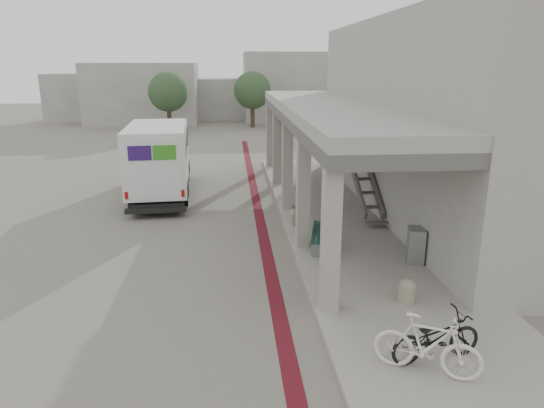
{
  "coord_description": "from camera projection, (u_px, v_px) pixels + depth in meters",
  "views": [
    {
      "loc": [
        0.01,
        -13.1,
        5.38
      ],
      "look_at": [
        1.13,
        -0.08,
        1.6
      ],
      "focal_mm": 32.0,
      "sensor_mm": 36.0,
      "label": 1
    }
  ],
  "objects": [
    {
      "name": "ground",
      "position": [
        233.0,
        257.0,
        14.03
      ],
      "size": [
        120.0,
        120.0,
        0.0
      ],
      "primitive_type": "plane",
      "color": "#6B665C",
      "rests_on": "ground"
    },
    {
      "name": "bike_lane_stripe",
      "position": [
        263.0,
        233.0,
        16.03
      ],
      "size": [
        0.35,
        40.0,
        0.01
      ],
      "primitive_type": "cube",
      "color": "#541019",
      "rests_on": "ground"
    },
    {
      "name": "sidewalk",
      "position": [
        368.0,
        251.0,
        14.35
      ],
      "size": [
        4.4,
        28.0,
        0.12
      ],
      "primitive_type": "cube",
      "color": "gray",
      "rests_on": "ground"
    },
    {
      "name": "transit_building",
      "position": [
        414.0,
        120.0,
        17.96
      ],
      "size": [
        7.6,
        17.0,
        7.0
      ],
      "color": "gray",
      "rests_on": "ground"
    },
    {
      "name": "distant_backdrop",
      "position": [
        200.0,
        93.0,
        47.4
      ],
      "size": [
        28.0,
        10.0,
        6.5
      ],
      "color": "gray",
      "rests_on": "ground"
    },
    {
      "name": "tree_left",
      "position": [
        168.0,
        92.0,
        39.54
      ],
      "size": [
        3.2,
        3.2,
        4.8
      ],
      "color": "#38281C",
      "rests_on": "ground"
    },
    {
      "name": "tree_mid",
      "position": [
        252.0,
        91.0,
        42.03
      ],
      "size": [
        3.2,
        3.2,
        4.8
      ],
      "color": "#38281C",
      "rests_on": "ground"
    },
    {
      "name": "tree_right",
      "position": [
        346.0,
        91.0,
        41.73
      ],
      "size": [
        3.2,
        3.2,
        4.8
      ],
      "color": "#38281C",
      "rests_on": "ground"
    },
    {
      "name": "fedex_truck",
      "position": [
        160.0,
        157.0,
        20.3
      ],
      "size": [
        2.7,
        7.3,
        3.06
      ],
      "rotation": [
        0.0,
        0.0,
        0.07
      ],
      "color": "black",
      "rests_on": "ground"
    },
    {
      "name": "bench",
      "position": [
        320.0,
        235.0,
        14.46
      ],
      "size": [
        0.87,
        2.07,
        0.48
      ],
      "rotation": [
        0.0,
        0.0,
        -0.22
      ],
      "color": "slate",
      "rests_on": "sidewalk"
    },
    {
      "name": "bollard_near",
      "position": [
        407.0,
        291.0,
        11.04
      ],
      "size": [
        0.39,
        0.39,
        0.58
      ],
      "color": "gray",
      "rests_on": "sidewalk"
    },
    {
      "name": "bollard_far",
      "position": [
        294.0,
        217.0,
        16.42
      ],
      "size": [
        0.37,
        0.37,
        0.56
      ],
      "color": "gray",
      "rests_on": "sidewalk"
    },
    {
      "name": "utility_cabinet",
      "position": [
        416.0,
        245.0,
        13.25
      ],
      "size": [
        0.58,
        0.68,
        0.98
      ],
      "primitive_type": "cube",
      "rotation": [
        0.0,
        0.0,
        -0.26
      ],
      "color": "gray",
      "rests_on": "sidewalk"
    },
    {
      "name": "bicycle_black",
      "position": [
        436.0,
        337.0,
        8.83
      ],
      "size": [
        1.88,
        0.95,
        0.94
      ],
      "primitive_type": "imported",
      "rotation": [
        0.0,
        0.0,
        1.76
      ],
      "color": "black",
      "rests_on": "sidewalk"
    },
    {
      "name": "bicycle_cream",
      "position": [
        428.0,
        345.0,
        8.41
      ],
      "size": [
        1.9,
        1.34,
        1.12
      ],
      "primitive_type": "imported",
      "rotation": [
        0.0,
        0.0,
        1.09
      ],
      "color": "silver",
      "rests_on": "sidewalk"
    }
  ]
}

